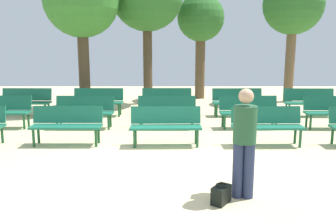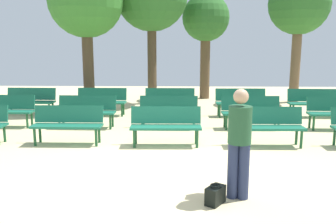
% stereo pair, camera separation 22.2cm
% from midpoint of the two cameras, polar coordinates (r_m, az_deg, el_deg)
% --- Properties ---
extents(ground_plane, '(26.58, 26.58, 0.00)m').
position_cam_midpoint_polar(ground_plane, '(6.86, 0.30, -8.71)').
color(ground_plane, beige).
extents(bench_r0_c1, '(1.60, 0.48, 0.87)m').
position_cam_midpoint_polar(bench_r0_c1, '(8.63, -14.82, -1.56)').
color(bench_r0_c1, '#19664C').
rests_on(bench_r0_c1, ground_plane).
extents(bench_r0_c2, '(1.61, 0.52, 0.87)m').
position_cam_midpoint_polar(bench_r0_c2, '(8.21, 0.43, -1.81)').
color(bench_r0_c2, '#19664C').
rests_on(bench_r0_c2, ground_plane).
extents(bench_r0_c3, '(1.61, 0.51, 0.87)m').
position_cam_midpoint_polar(bench_r0_c3, '(8.50, 16.16, -1.81)').
color(bench_r0_c3, '#19664C').
rests_on(bench_r0_c3, ground_plane).
extents(bench_r1_c0, '(1.60, 0.49, 0.87)m').
position_cam_midpoint_polar(bench_r1_c0, '(11.03, -23.79, 0.49)').
color(bench_r1_c0, '#19664C').
rests_on(bench_r1_c0, ground_plane).
extents(bench_r1_c1, '(1.61, 0.51, 0.87)m').
position_cam_midpoint_polar(bench_r1_c1, '(10.20, -12.11, 0.41)').
color(bench_r1_c1, '#19664C').
rests_on(bench_r1_c1, ground_plane).
extents(bench_r1_c2, '(1.61, 0.51, 0.87)m').
position_cam_midpoint_polar(bench_r1_c2, '(9.92, 0.72, 0.35)').
color(bench_r1_c2, '#19664C').
rests_on(bench_r1_c2, ground_plane).
extents(bench_r1_c3, '(1.61, 0.52, 0.87)m').
position_cam_midpoint_polar(bench_r1_c3, '(10.15, 13.58, 0.29)').
color(bench_r1_c3, '#19664C').
rests_on(bench_r1_c3, ground_plane).
extents(bench_r2_c0, '(1.61, 0.52, 0.87)m').
position_cam_midpoint_polar(bench_r2_c0, '(12.56, -20.42, 1.86)').
color(bench_r2_c0, '#19664C').
rests_on(bench_r2_c0, ground_plane).
extents(bench_r2_c1, '(1.61, 0.51, 0.87)m').
position_cam_midpoint_polar(bench_r2_c1, '(11.90, -9.92, 1.92)').
color(bench_r2_c1, '#19664C').
rests_on(bench_r2_c1, ground_plane).
extents(bench_r2_c2, '(1.60, 0.48, 0.87)m').
position_cam_midpoint_polar(bench_r2_c2, '(11.67, 0.84, 1.91)').
color(bench_r2_c2, '#19664C').
rests_on(bench_r2_c2, ground_plane).
extents(bench_r2_c3, '(1.61, 0.51, 0.87)m').
position_cam_midpoint_polar(bench_r2_c3, '(11.81, 11.95, 1.78)').
color(bench_r2_c3, '#19664C').
rests_on(bench_r2_c3, ground_plane).
extents(bench_r2_c4, '(1.61, 0.52, 0.87)m').
position_cam_midpoint_polar(bench_r2_c4, '(12.40, 22.51, 1.61)').
color(bench_r2_c4, '#19664C').
rests_on(bench_r2_c4, ground_plane).
extents(tree_0, '(1.95, 1.95, 4.33)m').
position_cam_midpoint_polar(tree_0, '(15.45, 6.41, 14.16)').
color(tree_0, brown).
rests_on(tree_0, ground_plane).
extents(tree_1, '(2.33, 2.33, 4.96)m').
position_cam_midpoint_polar(tree_1, '(15.26, 20.40, 15.45)').
color(tree_1, brown).
rests_on(tree_1, ground_plane).
extents(tree_2, '(2.59, 2.59, 5.08)m').
position_cam_midpoint_polar(tree_2, '(13.21, -12.37, 16.71)').
color(tree_2, '#4C3A28').
rests_on(tree_2, ground_plane).
extents(visitor_with_backpack, '(0.40, 0.57, 1.65)m').
position_cam_midpoint_polar(visitor_with_backpack, '(5.43, 12.38, -3.86)').
color(visitor_with_backpack, navy).
rests_on(visitor_with_backpack, ground_plane).
extents(handbag, '(0.33, 0.37, 0.29)m').
position_cam_midpoint_polar(handbag, '(5.40, 8.68, -12.81)').
color(handbag, black).
rests_on(handbag, ground_plane).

